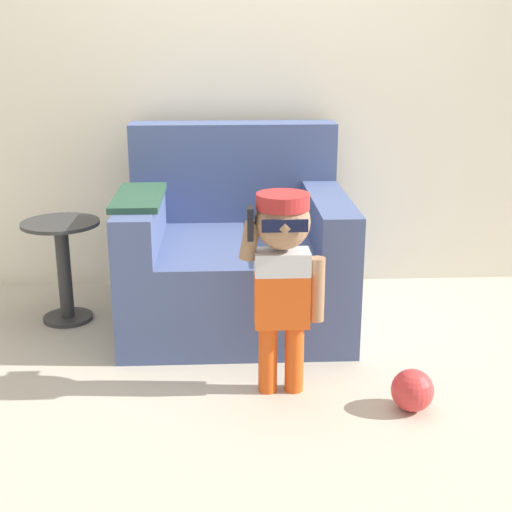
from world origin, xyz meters
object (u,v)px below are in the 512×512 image
toy_ball (412,390)px  person_child (283,263)px  armchair (235,254)px  side_table (63,262)px

toy_ball → person_child: bearing=159.8°
armchair → side_table: (-0.89, -0.00, -0.02)m
armchair → toy_ball: armchair is taller
person_child → side_table: (-1.07, 0.84, -0.25)m
armchair → toy_ball: bearing=-56.1°
armchair → side_table: armchair is taller
armchair → person_child: (0.18, -0.84, 0.23)m
side_table → armchair: bearing=0.2°
armchair → toy_ball: 1.27m
side_table → toy_ball: size_ratio=3.11×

